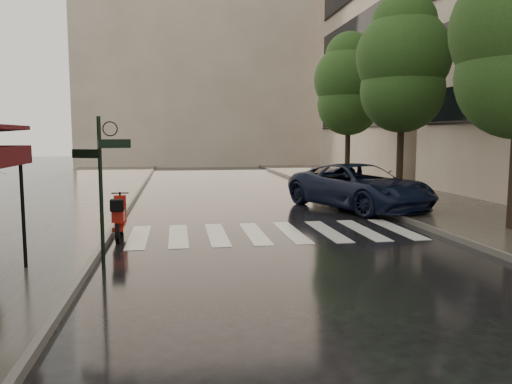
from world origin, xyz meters
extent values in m
plane|color=black|center=(0.00, 0.00, 0.00)|extent=(120.00, 120.00, 0.00)
cube|color=#38332D|center=(-4.50, 12.00, 0.06)|extent=(6.00, 60.00, 0.12)
cube|color=#38332D|center=(10.25, 12.00, 0.06)|extent=(5.50, 60.00, 0.12)
cube|color=#595651|center=(-1.45, 12.00, 0.07)|extent=(0.12, 60.00, 0.16)
cube|color=#595651|center=(7.45, 12.00, 0.07)|extent=(0.12, 60.00, 0.16)
cube|color=silver|center=(-0.70, 6.00, 0.01)|extent=(0.50, 3.20, 0.01)
cube|color=silver|center=(0.35, 6.00, 0.01)|extent=(0.50, 3.20, 0.01)
cube|color=silver|center=(1.40, 6.00, 0.01)|extent=(0.50, 3.20, 0.01)
cube|color=silver|center=(2.45, 6.00, 0.01)|extent=(0.50, 3.20, 0.01)
cube|color=silver|center=(3.50, 6.00, 0.01)|extent=(0.50, 3.20, 0.01)
cube|color=silver|center=(4.55, 6.00, 0.01)|extent=(0.50, 3.20, 0.01)
cube|color=silver|center=(5.60, 6.00, 0.01)|extent=(0.50, 3.20, 0.01)
cube|color=silver|center=(6.65, 6.00, 0.01)|extent=(0.50, 3.20, 0.01)
cylinder|color=black|center=(-2.65, 2.75, 1.29)|extent=(0.07, 0.07, 2.35)
cylinder|color=black|center=(-1.20, 3.00, 1.55)|extent=(0.08, 0.08, 3.10)
cube|color=black|center=(-0.90, 3.00, 2.55)|extent=(0.62, 0.26, 0.18)
cube|color=black|center=(-1.48, 3.00, 2.35)|extent=(0.56, 0.29, 0.18)
cube|color=tan|center=(16.50, 26.00, 9.25)|extent=(8.00, 16.00, 18.50)
cube|color=tan|center=(3.00, 38.00, 10.00)|extent=(22.00, 6.00, 20.00)
cylinder|color=black|center=(9.50, 12.00, 2.36)|extent=(0.28, 0.28, 4.48)
sphere|color=#1D3D16|center=(9.50, 12.00, 4.52)|extent=(3.40, 3.40, 3.40)
sphere|color=#1D3D16|center=(9.50, 12.00, 5.88)|extent=(3.80, 3.80, 3.80)
sphere|color=#1D3D16|center=(9.50, 12.00, 7.16)|extent=(2.60, 2.60, 2.60)
cylinder|color=black|center=(9.70, 19.00, 2.30)|extent=(0.28, 0.28, 4.37)
sphere|color=#1D3D16|center=(9.70, 19.00, 4.41)|extent=(3.40, 3.40, 3.40)
sphere|color=#1D3D16|center=(9.70, 19.00, 5.74)|extent=(3.80, 3.80, 3.80)
sphere|color=#1D3D16|center=(9.70, 19.00, 6.98)|extent=(2.60, 2.60, 2.60)
cylinder|color=black|center=(-1.18, 5.38, 0.24)|extent=(0.12, 0.49, 0.48)
cylinder|color=black|center=(-1.22, 6.65, 0.24)|extent=(0.12, 0.49, 0.48)
cube|color=#9B150E|center=(-1.20, 6.04, 0.32)|extent=(0.33, 1.32, 0.10)
cube|color=#9B150E|center=(-1.19, 5.79, 0.63)|extent=(0.32, 0.57, 0.28)
cube|color=#9B150E|center=(-1.22, 6.49, 0.71)|extent=(0.33, 0.13, 0.76)
cylinder|color=black|center=(-1.22, 6.60, 1.13)|extent=(0.47, 0.05, 0.04)
cube|color=black|center=(-1.18, 5.41, 0.96)|extent=(0.33, 0.31, 0.28)
imported|color=black|center=(7.00, 9.99, 0.83)|extent=(4.72, 6.60, 1.67)
camera|label=1|loc=(0.33, -7.49, 2.72)|focal=35.00mm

